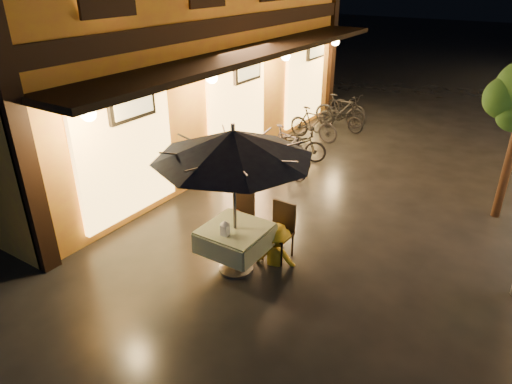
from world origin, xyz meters
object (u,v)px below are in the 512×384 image
Objects in this scene: cafe_table at (235,238)px; person_yellow at (276,226)px; patio_umbrella at (233,145)px; table_lantern at (225,227)px; person_orange at (233,210)px; bicycle_0 at (282,153)px.

person_yellow is (0.43, 0.54, 0.09)m from cafe_table.
cafe_table is 1.56m from patio_umbrella.
patio_umbrella is at bearing 90.00° from table_lantern.
person_orange is 0.86m from person_yellow.
bicycle_0 is (-1.35, 3.83, -1.67)m from patio_umbrella.
cafe_table is 0.54× the size of bicycle_0.
patio_umbrella reaches higher than person_yellow.
person_yellow reaches higher than table_lantern.
cafe_table is 0.69m from person_yellow.
person_yellow is (0.43, 0.80, -0.24)m from table_lantern.
person_yellow is at bearing 51.59° from patio_umbrella.
table_lantern reaches higher than bicycle_0.
patio_umbrella is at bearing -137.84° from bicycle_0.
patio_umbrella is 1.82× the size of person_yellow.
patio_umbrella is 1.60m from person_orange.
table_lantern is 0.94m from person_orange.
table_lantern is at bearing 44.46° from person_yellow.
patio_umbrella is 1.74× the size of person_orange.
table_lantern is (0.00, -0.26, 0.33)m from cafe_table.
person_orange is (-0.43, 0.81, -0.21)m from table_lantern.
cafe_table is 0.70× the size of person_orange.
cafe_table is 0.71m from person_orange.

